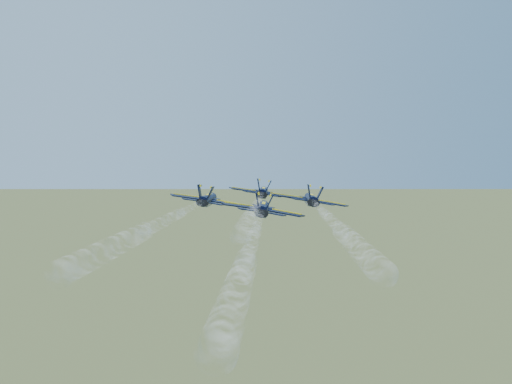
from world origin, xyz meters
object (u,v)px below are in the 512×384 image
object	(u,v)px
jet_slot	(263,208)
jet_right	(311,199)
jet_left	(208,199)
jet_lead	(263,192)

from	to	relation	value
jet_slot	jet_right	bearing A→B (deg)	54.86
jet_left	jet_right	distance (m)	16.80
jet_lead	jet_right	bearing A→B (deg)	-50.33
jet_right	jet_lead	bearing A→B (deg)	129.67
jet_right	jet_slot	bearing A→B (deg)	-125.14
jet_lead	jet_right	distance (m)	12.68
jet_left	jet_right	xyz separation A→B (m)	(15.62, -6.18, 0.00)
jet_left	jet_right	world-z (taller)	same
jet_right	jet_slot	size ratio (longest dim) A/B	1.00
jet_lead	jet_left	bearing A→B (deg)	-129.91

